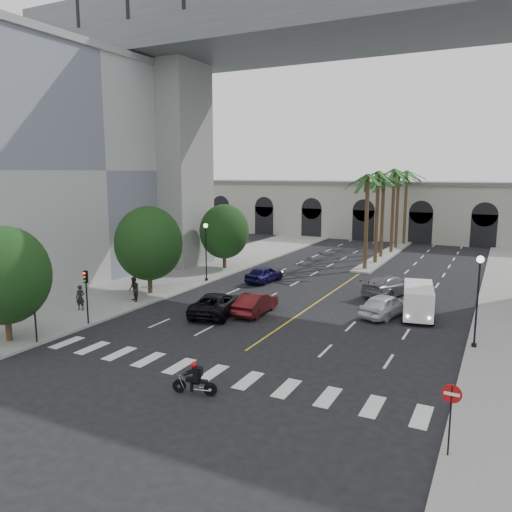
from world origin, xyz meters
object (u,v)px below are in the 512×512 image
Objects in this scene: lamp_post_left_far at (206,247)px; pedestrian_b at (134,289)px; car_b at (256,303)px; car_c at (216,304)px; car_e at (264,274)px; lamp_post_right at (478,294)px; traffic_signal_far at (86,288)px; car_d at (390,285)px; do_not_enter_sign at (451,405)px; pedestrian_a at (80,298)px; motorcycle_rider at (196,380)px; cargo_van at (418,300)px; traffic_signal_near at (34,302)px; car_a at (385,305)px.

lamp_post_left_far is 2.84× the size of pedestrian_b.
car_b is 0.82× the size of car_c.
lamp_post_right is at bearing 156.61° from car_e.
car_b is at bearing 41.00° from traffic_signal_far.
car_b is at bearing 73.36° from car_d.
car_c is at bearing 147.41° from do_not_enter_sign.
car_c is (-2.40, -1.40, 0.02)m from car_b.
pedestrian_a is 26.67m from do_not_enter_sign.
car_b is 19.31m from do_not_enter_sign.
pedestrian_b is 0.69× the size of do_not_enter_sign.
lamp_post_right is 26.03m from pedestrian_a.
car_e is at bearing 95.89° from motorcycle_rider.
lamp_post_left_far reaches higher than motorcycle_rider.
car_c is at bearing 104.27° from car_e.
car_c reaches higher than car_e.
traffic_signal_far is 0.80× the size of car_b.
lamp_post_right is 1.47× the size of traffic_signal_far.
lamp_post_right is 0.96× the size of car_c.
car_e is at bearing 45.11° from pedestrian_a.
lamp_post_left_far is 24.16m from lamp_post_right.
car_b is at bearing 92.69° from motorcycle_rider.
lamp_post_right is 12.81m from car_d.
lamp_post_right is 2.84× the size of pedestrian_b.
car_d is 23.80m from do_not_enter_sign.
lamp_post_left_far is 30.44m from do_not_enter_sign.
lamp_post_right reaches higher than pedestrian_b.
cargo_van is (12.73, 5.65, 0.44)m from car_c.
lamp_post_right is 2.99× the size of pedestrian_a.
lamp_post_left_far is 9.05m from pedestrian_b.
car_e is at bearing -94.55° from car_c.
car_b is at bearing 6.61° from pedestrian_a.
cargo_van is at bearing 55.56° from motorcycle_rider.
traffic_signal_far is 0.68× the size of cargo_van.
traffic_signal_far is 1.75× the size of motorcycle_rider.
pedestrian_a is at bearing 140.58° from motorcycle_rider.
lamp_post_right is 23.62m from traffic_signal_far.
lamp_post_right is 0.94× the size of car_d.
traffic_signal_near is at bearing -83.04° from pedestrian_a.
do_not_enter_sign is at bearing -41.79° from lamp_post_left_far.
pedestrian_a is at bearing 23.13° from car_b.
lamp_post_left_far is 0.96× the size of car_c.
pedestrian_b is (-12.96, 11.15, 0.40)m from motorcycle_rider.
car_c is 7.15m from pedestrian_b.
car_a is at bearing 159.93° from car_e.
lamp_post_left_far is 1.00× the size of lamp_post_right.
car_c is (6.08, 9.97, -1.74)m from traffic_signal_near.
traffic_signal_near is 0.68× the size of cargo_van.
cargo_van is at bearing -141.26° from car_a.
lamp_post_right is at bearing 35.44° from motorcycle_rider.
car_c is at bearing 4.99° from pedestrian_a.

